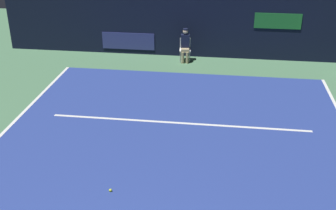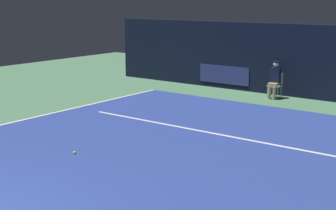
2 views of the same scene
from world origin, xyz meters
The scene contains 7 objects.
ground_plane centered at (0.00, 5.14, 0.00)m, with size 30.65×30.65×0.00m, color #4C7A56.
court_surface centered at (0.00, 5.14, 0.01)m, with size 9.61×12.28×0.01m, color navy.
line_sideline_right centered at (-4.75, 5.14, 0.01)m, with size 0.10×12.28×0.01m, color white.
line_service centered at (0.00, 7.29, 0.01)m, with size 7.49×0.10×0.01m, color white.
back_wall centered at (0.00, 13.39, 1.30)m, with size 15.94×0.33×2.60m.
line_judge_on_chair centered at (-0.35, 12.62, 0.69)m, with size 0.47×0.56×1.32m.
tennis_ball centered at (-1.13, 3.88, 0.05)m, with size 0.07×0.07×0.07m, color #CCE033.
Camera 2 is at (7.15, -3.52, 3.51)m, focal length 53.43 mm.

